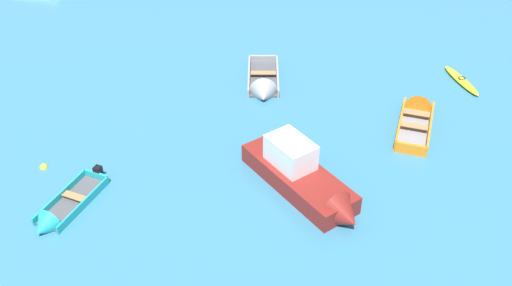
{
  "coord_description": "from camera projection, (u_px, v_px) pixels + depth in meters",
  "views": [
    {
      "loc": [
        2.98,
        2.01,
        15.04
      ],
      "look_at": [
        0.0,
        21.86,
        0.15
      ],
      "focal_mm": 40.76,
      "sensor_mm": 36.0,
      "label": 1
    }
  ],
  "objects": [
    {
      "name": "rowboat_orange_midfield_right",
      "position": [
        417.0,
        114.0,
        26.7
      ],
      "size": [
        1.98,
        4.4,
        1.25
      ],
      "color": "gray",
      "rests_on": "ground_plane"
    },
    {
      "name": "mooring_buoy_trailing",
      "position": [
        44.0,
        167.0,
        23.89
      ],
      "size": [
        0.34,
        0.34,
        0.34
      ],
      "primitive_type": "sphere",
      "color": "yellow",
      "rests_on": "ground_plane"
    },
    {
      "name": "rowboat_grey_foreground_center",
      "position": [
        263.0,
        88.0,
        28.58
      ],
      "size": [
        2.03,
        4.26,
        1.39
      ],
      "color": "#4C4C51",
      "rests_on": "ground_plane"
    },
    {
      "name": "kayak_yellow_near_right",
      "position": [
        461.0,
        80.0,
        29.28
      ],
      "size": [
        1.68,
        2.94,
        0.29
      ],
      "color": "yellow",
      "rests_on": "ground_plane"
    },
    {
      "name": "motor_launch_maroon_distant_center",
      "position": [
        305.0,
        179.0,
        22.35
      ],
      "size": [
        5.26,
        5.35,
        2.2
      ],
      "color": "maroon",
      "rests_on": "ground_plane"
    },
    {
      "name": "rowboat_turquoise_outer_left",
      "position": [
        57.0,
        215.0,
        21.38
      ],
      "size": [
        1.98,
        3.86,
        1.06
      ],
      "color": "#4C4C51",
      "rests_on": "ground_plane"
    }
  ]
}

